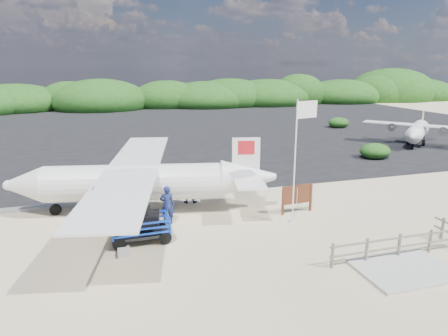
# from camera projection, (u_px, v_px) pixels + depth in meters

# --- Properties ---
(ground) EXTENTS (160.00, 160.00, 0.00)m
(ground) POSITION_uv_depth(u_px,v_px,m) (220.00, 227.00, 18.94)
(ground) COLOR beige
(asphalt_apron) EXTENTS (90.00, 50.00, 0.04)m
(asphalt_apron) POSITION_uv_depth(u_px,v_px,m) (150.00, 130.00, 46.77)
(asphalt_apron) COLOR #B2B2B2
(asphalt_apron) RESTS_ON ground
(lagoon) EXTENTS (9.00, 7.00, 0.40)m
(lagoon) POSITION_uv_depth(u_px,v_px,m) (17.00, 236.00, 17.87)
(lagoon) COLOR #B2B2B2
(lagoon) RESTS_ON ground
(walkway_pad) EXTENTS (3.50, 2.50, 0.10)m
(walkway_pad) POSITION_uv_depth(u_px,v_px,m) (405.00, 271.00, 14.88)
(walkway_pad) COLOR #B2B2B2
(walkway_pad) RESTS_ON ground
(vegetation_band) EXTENTS (124.00, 8.00, 4.40)m
(vegetation_band) POSITION_uv_depth(u_px,v_px,m) (134.00, 108.00, 69.97)
(vegetation_band) COLOR #B2B2B2
(vegetation_band) RESTS_ON ground
(fence) EXTENTS (6.40, 2.00, 1.10)m
(fence) POSITION_uv_depth(u_px,v_px,m) (398.00, 257.00, 15.94)
(fence) COLOR #B2B2B2
(fence) RESTS_ON ground
(baggage_cart) EXTENTS (2.68, 1.58, 1.32)m
(baggage_cart) POSITION_uv_depth(u_px,v_px,m) (142.00, 242.00, 17.33)
(baggage_cart) COLOR blue
(baggage_cart) RESTS_ON ground
(flagpole) EXTENTS (1.27, 0.76, 5.94)m
(flagpole) POSITION_uv_depth(u_px,v_px,m) (292.00, 222.00, 19.45)
(flagpole) COLOR white
(flagpole) RESTS_ON ground
(signboard) EXTENTS (1.88, 0.35, 1.54)m
(signboard) POSITION_uv_depth(u_px,v_px,m) (296.00, 213.00, 20.67)
(signboard) COLOR brown
(signboard) RESTS_ON ground
(crew_a) EXTENTS (0.76, 0.57, 1.89)m
(crew_a) POSITION_uv_depth(u_px,v_px,m) (167.00, 205.00, 19.09)
(crew_a) COLOR navy
(crew_a) RESTS_ON ground
(crew_b) EXTENTS (1.15, 1.02, 1.98)m
(crew_b) POSITION_uv_depth(u_px,v_px,m) (188.00, 185.00, 21.99)
(crew_b) COLOR navy
(crew_b) RESTS_ON ground
(aircraft_large) EXTENTS (19.39, 19.39, 4.92)m
(aircraft_large) POSITION_uv_depth(u_px,v_px,m) (287.00, 140.00, 40.29)
(aircraft_large) COLOR #B2B2B2
(aircraft_large) RESTS_ON ground
(aircraft_small) EXTENTS (11.51, 11.51, 2.94)m
(aircraft_small) POSITION_uv_depth(u_px,v_px,m) (96.00, 123.00, 51.81)
(aircraft_small) COLOR #B2B2B2
(aircraft_small) RESTS_ON ground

